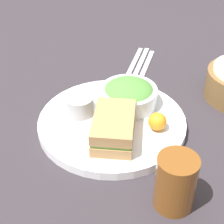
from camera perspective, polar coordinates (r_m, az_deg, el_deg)
ground_plane at (r=0.82m, az=0.00°, el=-2.18°), size 4.00×4.00×0.00m
plate at (r=0.81m, az=0.00°, el=-1.66°), size 0.32×0.32×0.02m
sandwich at (r=0.75m, az=0.01°, el=-2.36°), size 0.14×0.10×0.05m
salad_bowl at (r=0.84m, az=2.56°, el=2.67°), size 0.13×0.13×0.06m
dressing_cup at (r=0.82m, az=-5.01°, el=1.06°), size 0.06×0.06×0.04m
orange_wedge at (r=0.78m, az=6.93°, el=-1.45°), size 0.04×0.04×0.04m
drink_glass at (r=0.64m, az=9.66°, el=-10.54°), size 0.07×0.07×0.10m
fork at (r=1.06m, az=3.44°, el=7.70°), size 0.16×0.07×0.01m
knife at (r=1.05m, az=4.40°, el=7.56°), size 0.17×0.07×0.01m
spoon at (r=1.05m, az=5.36°, el=7.42°), size 0.15×0.06×0.01m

